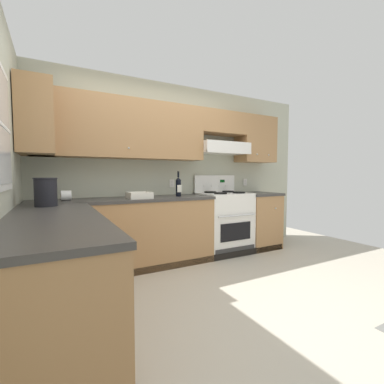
% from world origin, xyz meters
% --- Properties ---
extents(ground_plane, '(7.04, 7.04, 0.00)m').
position_xyz_m(ground_plane, '(0.00, 0.00, 0.00)').
color(ground_plane, '#B2AA99').
extents(wall_back, '(4.68, 0.57, 2.55)m').
position_xyz_m(wall_back, '(0.40, 1.53, 1.48)').
color(wall_back, '#B7BAA3').
rests_on(wall_back, ground_plane).
extents(counter_back_run, '(3.60, 0.65, 0.91)m').
position_xyz_m(counter_back_run, '(0.03, 1.24, 0.45)').
color(counter_back_run, '#A87A4C').
rests_on(counter_back_run, ground_plane).
extents(counter_left_run, '(0.63, 1.91, 0.91)m').
position_xyz_m(counter_left_run, '(-1.24, -0.00, 0.45)').
color(counter_left_run, '#A87A4C').
rests_on(counter_left_run, ground_plane).
extents(stove, '(0.76, 0.62, 1.20)m').
position_xyz_m(stove, '(1.10, 1.25, 0.48)').
color(stove, white).
rests_on(stove, ground_plane).
extents(wine_bottle, '(0.07, 0.08, 0.34)m').
position_xyz_m(wine_bottle, '(0.29, 1.20, 1.05)').
color(wine_bottle, black).
rests_on(wine_bottle, counter_back_run).
extents(bowl, '(0.29, 0.28, 0.08)m').
position_xyz_m(bowl, '(-0.28, 1.16, 0.94)').
color(bowl, white).
rests_on(bowl, counter_back_run).
extents(bucket, '(0.21, 0.21, 0.27)m').
position_xyz_m(bucket, '(-1.30, 0.73, 1.05)').
color(bucket, black).
rests_on(bucket, counter_left_run).
extents(paper_towel_roll, '(0.11, 0.12, 0.12)m').
position_xyz_m(paper_towel_roll, '(-1.11, 1.26, 0.97)').
color(paper_towel_roll, white).
rests_on(paper_towel_roll, counter_back_run).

